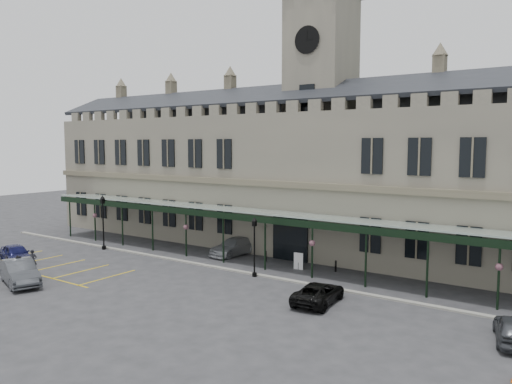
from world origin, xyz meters
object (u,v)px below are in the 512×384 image
Objects in this scene: sign_board at (298,261)px; car_left_b at (20,272)px; lamp_post_mid at (254,241)px; person_b at (18,268)px; clock_tower at (321,102)px; car_taxi at (235,246)px; station_building at (319,178)px; lamp_post_left at (103,217)px; person_a at (33,261)px; car_left_a at (16,254)px; car_van at (318,293)px.

car_left_b is at bearing -139.06° from sign_board.
lamp_post_mid is 16.44m from person_b.
car_taxi is at bearing -129.83° from clock_tower.
station_building reaches higher than lamp_post_left.
clock_tower is 26.61m from person_a.
station_building is 19.68m from lamp_post_left.
station_building is at bearing 92.34° from lamp_post_mid.
person_b is (1.62, -2.03, 0.08)m from person_a.
car_left_a is at bearing -127.70° from car_taxi.
person_a is at bearing -75.49° from lamp_post_left.
car_left_a is 6.77m from car_left_b.
lamp_post_left is at bearing 57.56° from person_a.
station_building reaches higher than sign_board.
lamp_post_left is at bearing -179.60° from lamp_post_mid.
lamp_post_left is 1.14× the size of lamp_post_mid.
station_building is 13.94× the size of lamp_post_mid.
person_b is (-12.30, -21.01, -5.57)m from station_building.
lamp_post_left is at bearing -145.66° from clock_tower.
car_van is (24.48, 4.74, -0.13)m from car_left_a.
lamp_post_mid is 3.37× the size of sign_board.
clock_tower is 15.13m from lamp_post_mid.
station_building is at bearing 6.79° from person_a.
car_left_b reaches higher than person_a.
lamp_post_mid is 16.64m from person_a.
lamp_post_mid is at bearing -28.28° from car_van.
car_left_b is at bearing 17.59° from car_van.
sign_board is 0.29× the size of car_left_a.
sign_board is at bearing 65.92° from lamp_post_mid.
lamp_post_left reaches higher than car_taxi.
car_van is at bearing -24.65° from car_taxi.
lamp_post_mid is 2.39× the size of person_b.
sign_board is 0.25× the size of car_left_b.
lamp_post_mid is 7.37m from car_van.
lamp_post_mid is at bearing -17.12° from person_a.
lamp_post_mid is 7.50m from car_taxi.
clock_tower is 27.30m from person_b.
car_van is at bearing -57.18° from sign_board.
car_taxi is at bearing -29.41° from car_left_a.
person_a is (-14.36, -8.23, -1.73)m from lamp_post_mid.
station_building reaches higher than person_a.
car_left_b is 1.13× the size of car_van.
sign_board is (2.03, -7.28, -12.49)m from clock_tower.
lamp_post_left is 0.97× the size of car_left_b.
clock_tower is 13.78× the size of person_b.
car_taxi is 15.83m from person_a.
clock_tower is 4.96× the size of car_taxi.
clock_tower reaches higher than person_b.
car_left_a is 2.67× the size of person_a.
lamp_post_mid reaches higher than sign_board.
car_left_a reaches higher than car_van.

